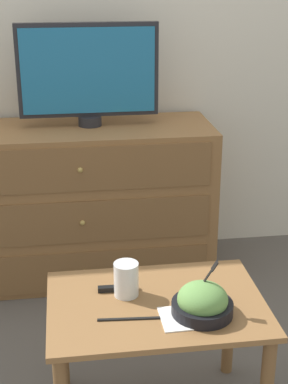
# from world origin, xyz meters

# --- Properties ---
(ground_plane) EXTENTS (12.00, 12.00, 0.00)m
(ground_plane) POSITION_xyz_m (0.00, 0.00, 0.00)
(ground_plane) COLOR #56514C
(wall_back) EXTENTS (12.00, 0.05, 2.60)m
(wall_back) POSITION_xyz_m (0.00, 0.03, 1.30)
(wall_back) COLOR silver
(wall_back) RESTS_ON ground_plane
(dresser) EXTENTS (1.31, 0.50, 0.78)m
(dresser) POSITION_xyz_m (-0.01, -0.27, 0.39)
(dresser) COLOR olive
(dresser) RESTS_ON ground_plane
(tv) EXTENTS (0.66, 0.11, 0.48)m
(tv) POSITION_xyz_m (0.06, -0.24, 1.04)
(tv) COLOR #232328
(tv) RESTS_ON dresser
(coffee_table) EXTENTS (0.72, 0.50, 0.48)m
(coffee_table) POSITION_xyz_m (0.20, -1.37, 0.39)
(coffee_table) COLOR olive
(coffee_table) RESTS_ON ground_plane
(takeout_bowl) EXTENTS (0.20, 0.20, 0.17)m
(takeout_bowl) POSITION_xyz_m (0.34, -1.46, 0.52)
(takeout_bowl) COLOR black
(takeout_bowl) RESTS_ON coffee_table
(drink_cup) EXTENTS (0.08, 0.08, 0.12)m
(drink_cup) POSITION_xyz_m (0.11, -1.31, 0.53)
(drink_cup) COLOR beige
(drink_cup) RESTS_ON coffee_table
(napkin) EXTENTS (0.14, 0.14, 0.00)m
(napkin) POSITION_xyz_m (0.27, -1.48, 0.48)
(napkin) COLOR white
(napkin) RESTS_ON coffee_table
(knife) EXTENTS (0.20, 0.02, 0.01)m
(knife) POSITION_xyz_m (0.10, -1.46, 0.48)
(knife) COLOR black
(knife) RESTS_ON coffee_table
(remote_control) EXTENTS (0.14, 0.02, 0.02)m
(remote_control) POSITION_xyz_m (0.08, -1.28, 0.49)
(remote_control) COLOR black
(remote_control) RESTS_ON coffee_table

